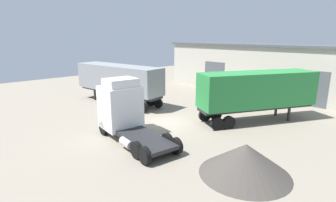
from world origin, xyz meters
TOP-DOWN VIEW (x-y plane):
  - ground_plane at (0.00, 0.00)m, footprint 60.00×60.00m
  - warehouse_building at (0.00, 17.08)m, footprint 27.75×6.67m
  - tractor_unit_white at (0.21, -4.25)m, footprint 6.95×3.20m
  - container_trailer_green at (4.71, 5.60)m, footprint 6.54×9.87m
  - container_trailer_red at (-8.08, 0.61)m, footprint 10.85×4.07m
  - gravel_pile at (8.87, -2.70)m, footprint 4.66×4.66m

SIDE VIEW (x-z plane):
  - ground_plane at x=0.00m, z-range 0.00..0.00m
  - gravel_pile at x=8.87m, z-range 0.00..1.65m
  - tractor_unit_white at x=0.21m, z-range -0.13..3.96m
  - container_trailer_red at x=-8.08m, z-range 0.56..4.55m
  - container_trailer_green at x=4.71m, z-range 0.55..4.65m
  - warehouse_building at x=0.00m, z-range 0.01..5.98m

